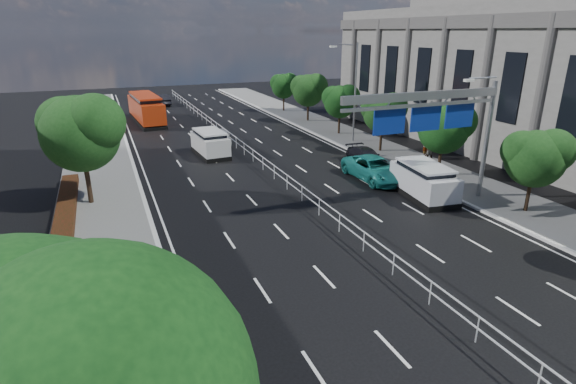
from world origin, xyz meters
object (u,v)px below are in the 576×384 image
parked_car_teal (375,169)px  pedestrian_a (425,146)px  white_minivan (210,143)px  near_car_silver (219,136)px  pedestrian_b (428,147)px  red_bus (146,108)px  silver_minivan (424,181)px  near_car_dark (163,100)px  overhead_gantry (438,113)px  toilet_sign (120,334)px  parked_car_dark (366,157)px

parked_car_teal → pedestrian_a: bearing=24.4°
parked_car_teal → pedestrian_a: size_ratio=3.17×
white_minivan → near_car_silver: 3.99m
parked_car_teal → pedestrian_b: bearing=22.0°
red_bus → pedestrian_b: size_ratio=5.83×
silver_minivan → pedestrian_b: bearing=57.1°
red_bus → parked_car_teal: 30.84m
parked_car_teal → near_car_silver: bearing=116.8°
parked_car_teal → pedestrian_a: 7.62m
pedestrian_a → red_bus: bearing=-77.5°
red_bus → near_car_dark: (3.47, 12.23, -0.89)m
pedestrian_a → pedestrian_b: (0.00, -0.34, 0.02)m
overhead_gantry → white_minivan: (-9.42, 16.46, -4.57)m
white_minivan → parked_car_teal: size_ratio=0.88×
toilet_sign → pedestrian_b: size_ratio=2.37×
parked_car_teal → parked_car_dark: bearing=66.8°
silver_minivan → pedestrian_a: (5.99, 7.36, -0.02)m
near_car_dark → pedestrian_b: pedestrian_b is taller
red_bus → parked_car_dark: (13.98, -24.76, -0.99)m
near_car_dark → pedestrian_b: 40.77m
red_bus → near_car_silver: size_ratio=2.37×
near_car_silver → white_minivan: bearing=70.5°
white_minivan → pedestrian_a: white_minivan is taller
overhead_gantry → silver_minivan: bearing=64.6°
white_minivan → red_bus: red_bus is taller
pedestrian_b → parked_car_teal: bearing=23.6°
near_car_dark → parked_car_dark: 38.45m
parked_car_teal → toilet_sign: bearing=-138.8°
toilet_sign → pedestrian_a: 30.84m
near_car_dark → pedestrian_a: pedestrian_a is taller
near_car_silver → parked_car_teal: bearing=122.5°
white_minivan → near_car_dark: 29.47m
near_car_dark → parked_car_teal: bearing=101.6°
overhead_gantry → parked_car_dark: (1.17, 8.95, -4.96)m
near_car_dark → overhead_gantry: bearing=100.4°
overhead_gantry → near_car_dark: bearing=101.5°
white_minivan → parked_car_dark: 12.99m
pedestrian_b → near_car_dark: bearing=-65.9°
silver_minivan → pedestrian_a: 9.49m
near_car_silver → silver_minivan: size_ratio=0.83×
white_minivan → pedestrian_a: (16.08, -7.69, -0.00)m
toilet_sign → near_car_dark: (8.36, 55.98, -2.19)m
overhead_gantry → pedestrian_b: overhead_gantry is taller
pedestrian_a → near_car_dark: bearing=-92.2°
overhead_gantry → parked_car_teal: (-0.24, 5.56, -4.82)m
near_car_dark → red_bus: bearing=73.0°
red_bus → silver_minivan: 35.00m
toilet_sign → pedestrian_b: 30.63m
toilet_sign → white_minivan: bearing=72.7°
near_car_silver → pedestrian_a: bearing=147.0°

